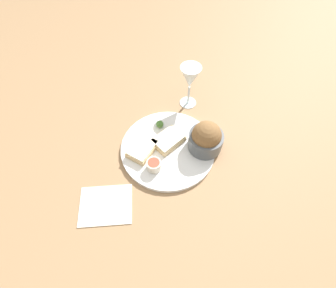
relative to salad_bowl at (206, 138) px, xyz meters
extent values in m
plane|color=#93704C|center=(0.11, -0.04, -0.06)|extent=(4.00, 4.00, 0.00)
cylinder|color=white|center=(0.11, -0.04, -0.05)|extent=(0.31, 0.31, 0.01)
cylinder|color=#4C5156|center=(0.00, 0.00, -0.02)|extent=(0.11, 0.11, 0.06)
sphere|color=brown|center=(0.00, 0.00, 0.01)|extent=(0.10, 0.10, 0.10)
cylinder|color=beige|center=(0.18, 0.01, -0.03)|extent=(0.05, 0.05, 0.03)
cylinder|color=#D14C38|center=(0.18, 0.01, -0.02)|extent=(0.04, 0.04, 0.01)
cube|color=#D1B27F|center=(0.10, -0.06, -0.04)|extent=(0.12, 0.10, 0.02)
cube|color=#F4E5C1|center=(0.10, -0.06, -0.02)|extent=(0.11, 0.10, 0.01)
cube|color=#D1B27F|center=(0.20, -0.06, -0.04)|extent=(0.12, 0.11, 0.02)
cube|color=#F4E5C1|center=(0.20, -0.06, -0.02)|extent=(0.11, 0.11, 0.01)
cylinder|color=silver|center=(-0.04, -0.21, -0.06)|extent=(0.06, 0.06, 0.01)
cylinder|color=silver|center=(-0.04, -0.21, -0.02)|extent=(0.01, 0.01, 0.08)
cone|color=silver|center=(-0.04, -0.21, 0.07)|extent=(0.07, 0.07, 0.09)
sphere|color=#477533|center=(0.11, -0.13, -0.03)|extent=(0.03, 0.03, 0.03)
cube|color=beige|center=(0.36, 0.07, -0.06)|extent=(0.18, 0.16, 0.01)
camera|label=1|loc=(0.30, 0.40, 0.68)|focal=28.00mm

